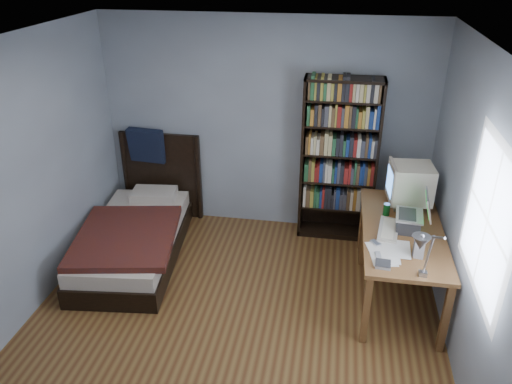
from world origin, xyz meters
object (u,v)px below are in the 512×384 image
speaker (419,248)px  crt_monitor (409,184)px  bed (137,233)px  desk_lamp (422,246)px  desk (395,232)px  keyboard (388,230)px  soda_can (387,210)px  laptop (411,220)px  bookshelf (339,161)px

speaker → crt_monitor: bearing=99.3°
bed → desk_lamp: bearing=-26.3°
desk_lamp → speaker: size_ratio=3.87×
desk → keyboard: keyboard is taller
desk_lamp → soda_can: desk_lamp is taller
crt_monitor → soda_can: (-0.21, -0.20, -0.21)m
desk → bed: bed is taller
laptop → soda_can: (-0.20, 0.26, -0.05)m
speaker → bed: size_ratio=0.08×
desk_lamp → bookshelf: bookshelf is taller
desk → keyboard: size_ratio=3.69×
desk → soda_can: 0.45m
soda_can → desk_lamp: bearing=-85.6°
bed → soda_can: bearing=0.2°
speaker → bed: 3.02m
laptop → keyboard: laptop is taller
desk_lamp → desk: bearing=88.7°
desk_lamp → soda_can: (-0.11, 1.38, -0.46)m
laptop → bookshelf: 1.26m
laptop → desk: bearing=97.0°
speaker → bed: bed is taller
crt_monitor → keyboard: 0.62m
soda_can → bed: bearing=-179.8°
desk_lamp → bookshelf: 2.27m
desk_lamp → bookshelf: size_ratio=0.34×
laptop → desk_lamp: 1.19m
desk → crt_monitor: bearing=-3.4°
bookshelf → bed: (-2.17, -0.80, -0.69)m
keyboard → desk_lamp: bearing=-76.5°
crt_monitor → speaker: crt_monitor is taller
laptop → speaker: size_ratio=2.36×
bookshelf → soda_can: bearing=-57.8°
bookshelf → bed: 2.41m
soda_can → bookshelf: (-0.50, 0.79, 0.16)m
soda_can → keyboard: bearing=-89.8°
desk_lamp → soda_can: size_ratio=5.41×
laptop → bed: size_ratio=0.19×
keyboard → soda_can: size_ratio=3.73×
desk_lamp → bookshelf: bearing=105.5°
desk_lamp → laptop: bearing=85.2°
desk → keyboard: bearing=-105.1°
desk_lamp → bed: 3.24m
crt_monitor → laptop: bearing=-91.6°
crt_monitor → soda_can: bearing=-136.3°
desk → keyboard: 0.64m
crt_monitor → soda_can: size_ratio=3.96×
laptop → desk_lamp: desk_lamp is taller
desk → bookshelf: size_ratio=0.87×
desk_lamp → bed: size_ratio=0.31×
speaker → bookshelf: 1.67m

